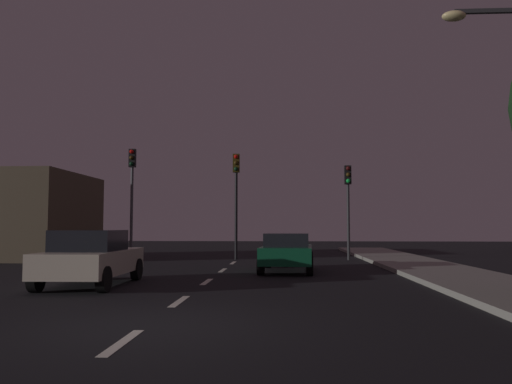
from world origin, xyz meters
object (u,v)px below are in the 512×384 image
traffic_signal_left (132,182)px  car_adjacent_lane (91,257)px  street_lamp_right (511,118)px  car_stopped_ahead (287,252)px  traffic_signal_right (348,193)px  traffic_signal_center (236,186)px

traffic_signal_left → car_adjacent_lane: 11.49m
street_lamp_right → traffic_signal_left: bearing=135.6°
car_stopped_ahead → street_lamp_right: (5.15, -6.15, 3.39)m
traffic_signal_right → car_adjacent_lane: size_ratio=1.12×
traffic_signal_center → car_adjacent_lane: (-2.89, -10.86, -2.82)m
traffic_signal_left → traffic_signal_right: (10.53, -0.00, -0.57)m
traffic_signal_right → car_stopped_ahead: size_ratio=1.10×
traffic_signal_center → street_lamp_right: bearing=-58.7°
traffic_signal_right → traffic_signal_center: bearing=180.0°
traffic_signal_center → car_adjacent_lane: 11.59m
car_stopped_ahead → street_lamp_right: size_ratio=0.61×
traffic_signal_right → street_lamp_right: street_lamp_right is taller
traffic_signal_left → car_stopped_ahead: size_ratio=1.32×
traffic_signal_right → car_adjacent_lane: 13.87m
car_stopped_ahead → car_adjacent_lane: bearing=-139.2°
traffic_signal_left → traffic_signal_right: 10.55m
car_adjacent_lane → street_lamp_right: (10.46, -1.57, 3.34)m
traffic_signal_center → car_stopped_ahead: size_ratio=1.25×
car_stopped_ahead → car_adjacent_lane: 7.01m
traffic_signal_right → traffic_signal_left: bearing=180.0°
traffic_signal_left → car_adjacent_lane: size_ratio=1.34×
traffic_signal_center → street_lamp_right: (7.57, -12.43, 0.52)m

